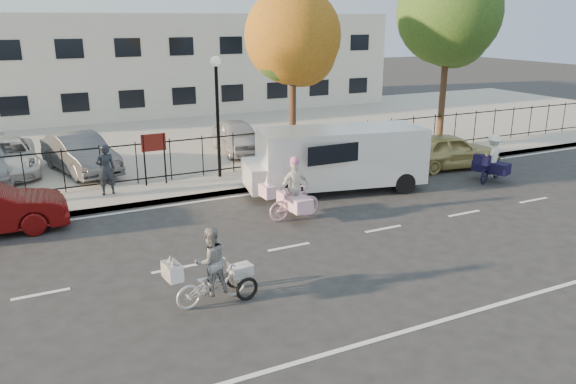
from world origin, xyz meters
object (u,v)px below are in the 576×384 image
bull_bike (491,163)px  white_van (338,157)px  unicorn_bike (294,196)px  lot_car_d (238,136)px  zebra_trike (211,274)px  gold_sedan (449,151)px  lot_car_c (80,154)px  lot_car_b (7,157)px  lamppost (217,96)px  pedestrian (106,169)px

bull_bike → white_van: size_ratio=0.30×
white_van → bull_bike: bearing=-3.2°
unicorn_bike → lot_car_d: bearing=-12.2°
zebra_trike → gold_sedan: size_ratio=0.47×
gold_sedan → lot_car_d: lot_car_d is taller
zebra_trike → lot_car_c: zebra_trike is taller
lot_car_b → lot_car_c: size_ratio=1.04×
lot_car_d → white_van: bearing=-74.7°
gold_sedan → lamppost: bearing=82.8°
gold_sedan → pedestrian: size_ratio=2.44×
lamppost → white_van: 4.82m
gold_sedan → lot_car_c: (-13.25, 5.16, 0.16)m
pedestrian → lot_car_d: (6.12, 3.90, -0.17)m
gold_sedan → lot_car_c: bearing=76.2°
zebra_trike → lot_car_b: bearing=9.3°
lamppost → unicorn_bike: (0.57, -4.93, -2.40)m
lamppost → pedestrian: (-4.07, -0.46, -2.11)m
lamppost → bull_bike: lamppost is taller
white_van → lot_car_d: bearing=112.1°
pedestrian → lot_car_d: bearing=-152.3°
unicorn_bike → lot_car_d: (1.48, 8.37, 0.12)m
zebra_trike → lot_car_d: bearing=-30.6°
lamppost → bull_bike: bearing=-26.8°
bull_bike → white_van: 5.82m
lot_car_b → pedestrian: bearing=-57.6°
lamppost → lot_car_c: bearing=147.5°
lot_car_b → lot_car_c: 2.70m
lamppost → bull_bike: 10.21m
bull_bike → pedestrian: (-12.92, 4.01, 0.30)m
pedestrian → lot_car_c: bearing=-87.5°
zebra_trike → lot_car_c: 11.69m
lot_car_c → bull_bike: bearing=-43.4°
zebra_trike → lot_car_d: (5.31, 12.21, 0.19)m
white_van → lot_car_c: 9.71m
lamppost → lot_car_d: bearing=59.2°
unicorn_bike → bull_bike: unicorn_bike is taller
bull_bike → gold_sedan: bearing=-19.2°
lot_car_d → lamppost: bearing=-116.0°
bull_bike → lot_car_b: 17.91m
zebra_trike → unicorn_bike: 5.42m
lot_car_b → lot_car_d: bearing=-4.3°
white_van → lot_car_b: 12.34m
bull_bike → pedestrian: size_ratio=1.13×
lamppost → gold_sedan: bearing=-14.7°
lot_car_d → lot_car_c: bearing=-170.1°
unicorn_bike → gold_sedan: bearing=-74.4°
bull_bike → lot_car_d: bull_bike is taller
zebra_trike → white_van: white_van is taller
white_van → lot_car_b: bearing=157.6°
bull_bike → pedestrian: pedestrian is taller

